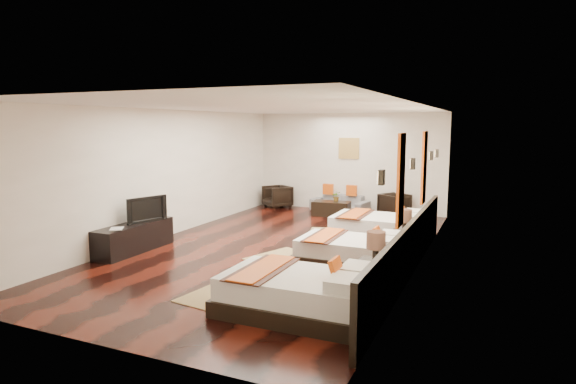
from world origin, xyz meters
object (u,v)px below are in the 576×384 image
at_px(bed_mid, 353,251).
at_px(armchair_left, 277,197).
at_px(bed_near, 302,293).
at_px(book, 110,229).
at_px(bed_far, 381,227).
at_px(tv, 145,209).
at_px(tv_console, 134,238).
at_px(nightstand_a, 375,276).
at_px(nightstand_b, 404,242).
at_px(armchair_right, 395,205).
at_px(table_plant, 337,196).
at_px(sofa, 340,203).
at_px(figurine, 160,209).
at_px(coffee_table, 331,209).

height_order(bed_mid, armchair_left, bed_mid).
relative_size(bed_near, book, 6.90).
bearing_deg(bed_far, tv, -147.48).
xyz_separation_m(bed_near, armchair_left, (-3.78, 7.31, 0.06)).
xyz_separation_m(bed_far, tv_console, (-4.20, -2.92, 0.01)).
bearing_deg(nightstand_a, tv_console, 172.02).
relative_size(bed_mid, armchair_left, 2.63).
relative_size(nightstand_b, book, 3.09).
bearing_deg(tv, book, -166.00).
distance_m(armchair_right, table_plant, 1.60).
bearing_deg(table_plant, bed_mid, -68.25).
height_order(nightstand_a, armchair_right, nightstand_a).
xyz_separation_m(bed_far, table_plant, (-1.74, 2.24, 0.27)).
bearing_deg(book, sofa, 70.10).
height_order(bed_mid, nightstand_b, nightstand_b).
height_order(bed_far, armchair_left, bed_far).
bearing_deg(tv, sofa, -5.20).
xyz_separation_m(bed_mid, tv_console, (-4.19, -0.82, 0.02)).
xyz_separation_m(bed_far, nightstand_b, (0.75, -1.39, 0.06)).
height_order(bed_far, figurine, figurine).
bearing_deg(nightstand_b, sofa, 121.22).
xyz_separation_m(nightstand_a, table_plant, (-2.49, 5.86, 0.19)).
bearing_deg(bed_mid, tv, -172.56).
bearing_deg(coffee_table, bed_near, -74.43).
xyz_separation_m(bed_near, figurine, (-4.20, 2.39, 0.43)).
relative_size(bed_near, nightstand_b, 2.23).
height_order(sofa, coffee_table, sofa).
relative_size(nightstand_a, figurine, 3.20).
height_order(bed_near, coffee_table, bed_near).
bearing_deg(figurine, armchair_right, 51.68).
bearing_deg(nightstand_b, book, -156.47).
xyz_separation_m(book, table_plant, (2.46, 5.79, -0.03)).
bearing_deg(tv_console, nightstand_a, -7.98).
relative_size(sofa, armchair_left, 2.26).
height_order(bed_mid, figurine, figurine).
bearing_deg(tv, table_plant, -9.07).
distance_m(tv, figurine, 0.54).
bearing_deg(sofa, armchair_left, -166.97).
height_order(bed_near, armchair_right, bed_near).
bearing_deg(sofa, figurine, -105.08).
distance_m(book, figurine, 1.43).
bearing_deg(nightstand_a, bed_mid, 116.45).
bearing_deg(sofa, bed_near, -66.08).
bearing_deg(bed_mid, armchair_right, 93.15).
bearing_deg(table_plant, armchair_left, 164.69).
distance_m(figurine, sofa, 5.57).
height_order(figurine, armchair_right, figurine).
bearing_deg(tv_console, book, -90.00).
relative_size(bed_near, tv_console, 1.17).
distance_m(bed_near, nightstand_a, 1.17).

